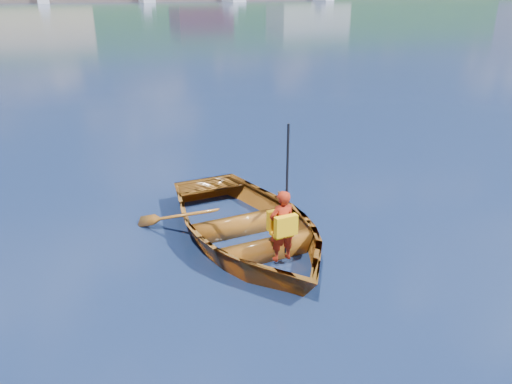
% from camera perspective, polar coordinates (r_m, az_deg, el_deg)
% --- Properties ---
extents(ground, '(600.00, 600.00, 0.00)m').
position_cam_1_polar(ground, '(7.48, -3.57, -8.37)').
color(ground, '#0E2644').
rests_on(ground, ground).
extents(rowboat, '(3.26, 4.36, 0.86)m').
position_cam_1_polar(rowboat, '(8.00, -1.08, -3.87)').
color(rowboat, brown).
rests_on(rowboat, ground).
extents(child_paddler, '(0.41, 0.36, 2.00)m').
position_cam_1_polar(child_paddler, '(7.17, 3.00, -3.80)').
color(child_paddler, '#9D220F').
rests_on(child_paddler, ground).
extents(dock, '(160.04, 5.98, 0.80)m').
position_cam_1_polar(dock, '(154.19, -22.05, 19.56)').
color(dock, brown).
rests_on(dock, ground).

